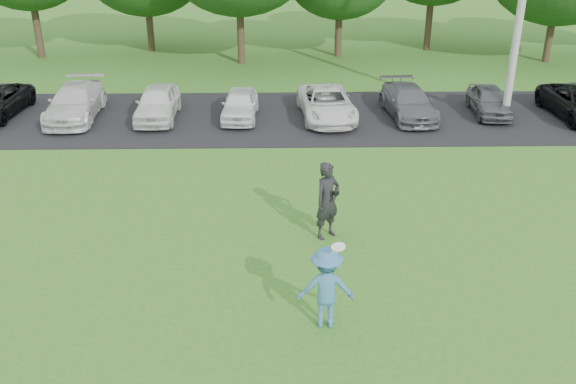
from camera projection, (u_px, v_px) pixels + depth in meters
The scene contains 5 objects.
ground at pixel (291, 324), 12.96m from camera, with size 100.00×100.00×0.00m, color #2D7120.
parking_lot at pixel (283, 117), 24.70m from camera, with size 32.00×6.50×0.03m, color black.
frisbee_player at pixel (326, 287), 12.58m from camera, with size 1.15×0.74×1.99m.
camera_bystander at pixel (328, 201), 15.82m from camera, with size 0.87×0.83×2.00m.
parked_cars at pixel (289, 102), 24.44m from camera, with size 30.80×5.05×1.25m.
Camera 1 is at (-0.27, -10.57, 7.95)m, focal length 40.00 mm.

